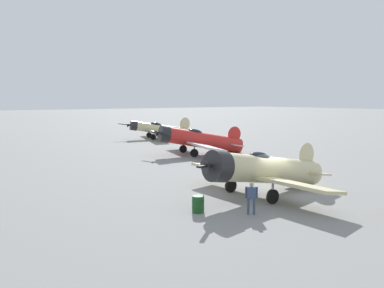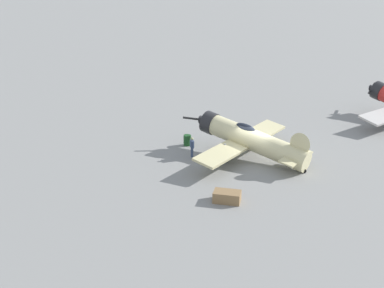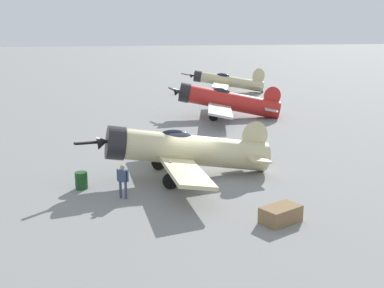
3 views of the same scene
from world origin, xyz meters
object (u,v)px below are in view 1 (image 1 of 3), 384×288
at_px(airplane_far_line, 158,129).
at_px(airplane_foreground, 263,170).
at_px(ground_crew_mechanic, 251,195).
at_px(airplane_mid_apron, 198,140).
at_px(fuel_drum, 198,204).

bearing_deg(airplane_far_line, airplane_foreground, 88.20).
bearing_deg(ground_crew_mechanic, airplane_foreground, 164.45).
xyz_separation_m(airplane_mid_apron, fuel_drum, (12.50, 17.17, -1.07)).
distance_m(ground_crew_mechanic, fuel_drum, 2.70).
relative_size(airplane_far_line, ground_crew_mechanic, 7.39).
distance_m(airplane_foreground, ground_crew_mechanic, 4.28).
distance_m(airplane_foreground, airplane_far_line, 35.33).
xyz_separation_m(airplane_far_line, fuel_drum, (17.52, 33.88, -0.95)).
relative_size(ground_crew_mechanic, fuel_drum, 1.92).
xyz_separation_m(airplane_foreground, fuel_drum, (5.29, 0.73, -1.09)).
xyz_separation_m(ground_crew_mechanic, fuel_drum, (1.91, -1.83, -0.56)).
bearing_deg(airplane_mid_apron, airplane_foreground, 81.34).
distance_m(airplane_foreground, airplane_mid_apron, 17.95).
height_order(airplane_far_line, ground_crew_mechanic, airplane_far_line).
relative_size(airplane_mid_apron, ground_crew_mechanic, 7.61).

